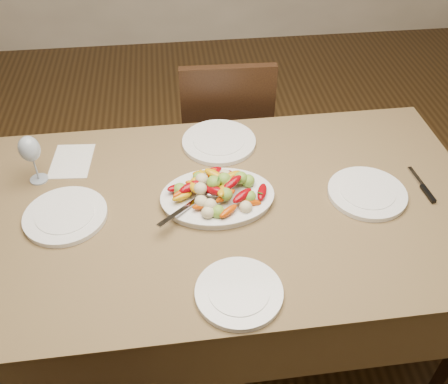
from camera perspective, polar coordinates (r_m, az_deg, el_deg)
The scene contains 13 objects.
floor at distance 2.30m, azimuth 3.78°, elevation -16.62°, with size 6.00×6.00×0.00m, color #3A2611.
dining_table at distance 2.03m, azimuth 0.00°, elevation -9.28°, with size 1.84×1.04×0.76m, color brown.
chair_far at distance 2.57m, azimuth 0.02°, elevation 6.77°, with size 0.42×0.42×0.95m, color black, non-canonical shape.
serving_platter at distance 1.76m, azimuth -0.75°, elevation -0.73°, with size 0.39×0.29×0.02m, color white.
roasted_vegetables at distance 1.72m, azimuth -0.77°, elevation 0.66°, with size 0.32×0.22×0.09m, color #790208, non-canonical shape.
serving_spoon at distance 1.70m, azimuth -2.79°, elevation -0.86°, with size 0.28×0.06×0.03m, color #9EA0A8, non-canonical shape.
plate_left at distance 1.78m, azimuth -17.66°, elevation -2.61°, with size 0.28×0.28×0.02m, color white.
plate_right at distance 1.85m, azimuth 16.03°, elevation -0.14°, with size 0.28×0.28×0.02m, color white.
plate_far at distance 2.02m, azimuth -0.58°, elevation 5.73°, with size 0.30×0.30×0.02m, color white.
plate_near at distance 1.49m, azimuth 1.72°, elevation -11.44°, with size 0.26×0.26×0.02m, color white.
wine_glass at distance 1.91m, azimuth -21.06°, elevation 3.63°, with size 0.08×0.08×0.20m, color #8C99A5, non-canonical shape.
menu_card at distance 2.02m, azimuth -17.00°, elevation 3.40°, with size 0.15×0.21×0.00m, color silver.
table_knife at distance 1.95m, azimuth 21.71°, elevation 0.62°, with size 0.02×0.20×0.01m, color #9EA0A8, non-canonical shape.
Camera 1 is at (-0.28, -1.17, 1.96)m, focal length 40.00 mm.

